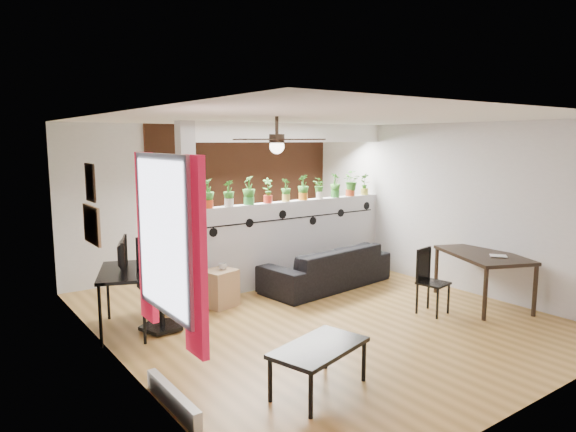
{
  "coord_description": "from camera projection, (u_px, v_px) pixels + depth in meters",
  "views": [
    {
      "loc": [
        -4.19,
        -5.19,
        2.33
      ],
      "look_at": [
        0.01,
        0.6,
        1.27
      ],
      "focal_mm": 32.0,
      "sensor_mm": 36.0,
      "label": 1
    }
  ],
  "objects": [
    {
      "name": "ceiling_header",
      "position": [
        295.0,
        133.0,
        8.24
      ],
      "size": [
        3.6,
        0.18,
        0.3
      ],
      "primitive_type": "cube",
      "color": "white",
      "rests_on": "room_shell"
    },
    {
      "name": "ceiling_fan",
      "position": [
        277.0,
        142.0,
        5.89
      ],
      "size": [
        1.19,
        1.19,
        0.43
      ],
      "color": "black",
      "rests_on": "room_shell"
    },
    {
      "name": "folding_chair",
      "position": [
        428.0,
        275.0,
        6.94
      ],
      "size": [
        0.41,
        0.41,
        0.89
      ],
      "color": "black",
      "rests_on": "ground"
    },
    {
      "name": "baseboard_heater",
      "position": [
        173.0,
        399.0,
        4.48
      ],
      "size": [
        0.08,
        1.0,
        0.18
      ],
      "primitive_type": "cube",
      "color": "silver",
      "rests_on": "ground"
    },
    {
      "name": "monitor",
      "position": [
        119.0,
        260.0,
        6.33
      ],
      "size": [
        0.35,
        0.19,
        0.2
      ],
      "primitive_type": "imported",
      "rotation": [
        0.0,
        0.0,
        1.18
      ],
      "color": "black",
      "rests_on": "computer_desk"
    },
    {
      "name": "potted_plant_3",
      "position": [
        268.0,
        190.0,
        8.06
      ],
      "size": [
        0.24,
        0.21,
        0.4
      ],
      "color": "red",
      "rests_on": "partition_wall"
    },
    {
      "name": "book",
      "position": [
        499.0,
        257.0,
        6.99
      ],
      "size": [
        0.26,
        0.27,
        0.02
      ],
      "primitive_type": "imported",
      "rotation": [
        0.0,
        0.0,
        0.67
      ],
      "color": "gray",
      "rests_on": "dining_table"
    },
    {
      "name": "partition_wall",
      "position": [
        295.0,
        241.0,
        8.5
      ],
      "size": [
        3.6,
        0.18,
        1.35
      ],
      "primitive_type": "cube",
      "color": "#BCBCC1",
      "rests_on": "ground"
    },
    {
      "name": "dining_table",
      "position": [
        483.0,
        259.0,
        7.3
      ],
      "size": [
        1.29,
        1.57,
        0.74
      ],
      "color": "black",
      "rests_on": "ground"
    },
    {
      "name": "potted_plant_1",
      "position": [
        229.0,
        192.0,
        7.65
      ],
      "size": [
        0.23,
        0.21,
        0.39
      ],
      "color": "silver",
      "rests_on": "partition_wall"
    },
    {
      "name": "room_shell",
      "position": [
        314.0,
        219.0,
        6.74
      ],
      "size": [
        6.3,
        7.1,
        2.9
      ],
      "color": "olive",
      "rests_on": "ground"
    },
    {
      "name": "potted_plant_7",
      "position": [
        335.0,
        185.0,
        8.88
      ],
      "size": [
        0.18,
        0.22,
        0.42
      ],
      "color": "#32802E",
      "rests_on": "partition_wall"
    },
    {
      "name": "potted_plant_9",
      "position": [
        365.0,
        183.0,
        9.29
      ],
      "size": [
        0.22,
        0.18,
        0.39
      ],
      "color": "#C5C646",
      "rests_on": "partition_wall"
    },
    {
      "name": "corkboard",
      "position": [
        92.0,
        225.0,
        6.0
      ],
      "size": [
        0.03,
        0.6,
        0.45
      ],
      "primitive_type": "cube",
      "color": "#876041",
      "rests_on": "room_shell"
    },
    {
      "name": "potted_plant_2",
      "position": [
        249.0,
        189.0,
        7.85
      ],
      "size": [
        0.26,
        0.28,
        0.44
      ],
      "color": "green",
      "rests_on": "partition_wall"
    },
    {
      "name": "pier_column",
      "position": [
        187.0,
        213.0,
        7.3
      ],
      "size": [
        0.22,
        0.2,
        2.6
      ],
      "primitive_type": "cube",
      "color": "#BCBCC1",
      "rests_on": "ground"
    },
    {
      "name": "potted_plant_4",
      "position": [
        286.0,
        189.0,
        8.27
      ],
      "size": [
        0.18,
        0.21,
        0.37
      ],
      "color": "gold",
      "rests_on": "partition_wall"
    },
    {
      "name": "cube_shelf",
      "position": [
        220.0,
        288.0,
        7.25
      ],
      "size": [
        0.51,
        0.47,
        0.52
      ],
      "primitive_type": "cube",
      "rotation": [
        0.0,
        0.0,
        0.25
      ],
      "color": "#A67F57",
      "rests_on": "ground"
    },
    {
      "name": "brick_panel",
      "position": [
        248.0,
        196.0,
        9.58
      ],
      "size": [
        3.9,
        0.05,
        2.6
      ],
      "primitive_type": "cube",
      "color": "#AC5732",
      "rests_on": "ground"
    },
    {
      "name": "framed_art",
      "position": [
        90.0,
        183.0,
        5.88
      ],
      "size": [
        0.03,
        0.34,
        0.44
      ],
      "color": "#8C7259",
      "rests_on": "room_shell"
    },
    {
      "name": "sofa",
      "position": [
        326.0,
        267.0,
        8.22
      ],
      "size": [
        2.2,
        1.07,
        0.62
      ],
      "primitive_type": "imported",
      "rotation": [
        0.0,
        0.0,
        3.25
      ],
      "color": "black",
      "rests_on": "ground"
    },
    {
      "name": "potted_plant_6",
      "position": [
        320.0,
        187.0,
        8.68
      ],
      "size": [
        0.14,
        0.17,
        0.36
      ],
      "color": "silver",
      "rests_on": "partition_wall"
    },
    {
      "name": "computer_desk",
      "position": [
        124.0,
        276.0,
        6.24
      ],
      "size": [
        0.91,
        1.19,
        0.77
      ],
      "color": "black",
      "rests_on": "ground"
    },
    {
      "name": "potted_plant_8",
      "position": [
        350.0,
        183.0,
        9.08
      ],
      "size": [
        0.2,
        0.24,
        0.44
      ],
      "color": "#C6461F",
      "rests_on": "partition_wall"
    },
    {
      "name": "cup",
      "position": [
        223.0,
        266.0,
        7.23
      ],
      "size": [
        0.12,
        0.12,
        0.09
      ],
      "primitive_type": "imported",
      "rotation": [
        0.0,
        0.0,
        -0.05
      ],
      "color": "gray",
      "rests_on": "cube_shelf"
    },
    {
      "name": "coffee_table",
      "position": [
        319.0,
        350.0,
        4.76
      ],
      "size": [
        1.06,
        0.76,
        0.45
      ],
      "color": "black",
      "rests_on": "ground"
    },
    {
      "name": "vine_decal",
      "position": [
        298.0,
        218.0,
        8.36
      ],
      "size": [
        3.31,
        0.01,
        0.3
      ],
      "color": "black",
      "rests_on": "partition_wall"
    },
    {
      "name": "office_chair",
      "position": [
        160.0,
        290.0,
        6.36
      ],
      "size": [
        0.58,
        0.58,
        1.12
      ],
      "color": "black",
      "rests_on": "ground"
    },
    {
      "name": "potted_plant_5",
      "position": [
        303.0,
        187.0,
        8.47
      ],
      "size": [
        0.25,
        0.22,
        0.42
      ],
      "color": "orange",
      "rests_on": "partition_wall"
    },
    {
      "name": "potted_plant_0",
      "position": [
        208.0,
        192.0,
        7.45
      ],
      "size": [
        0.23,
        0.26,
        0.43
      ],
      "color": "#E1451A",
      "rests_on": "partition_wall"
    },
    {
      "name": "window_assembly",
      "position": [
        165.0,
        240.0,
        4.26
      ],
      "size": [
        0.09,
        1.3,
        1.55
      ],
      "color": "white",
      "rests_on": "room_shell"
    }
  ]
}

